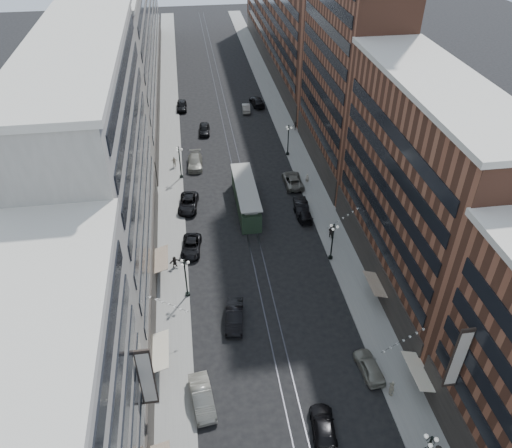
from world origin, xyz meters
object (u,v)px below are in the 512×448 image
car_4 (369,366)px  car_14 (246,108)px  pedestrian_2 (159,267)px  pedestrian_5 (175,262)px  pedestrian_8 (307,179)px  car_2 (191,246)px  car_7 (188,203)px  pedestrian_6 (174,162)px  lamppost_se_far (332,240)px  lamppost_se_mid (288,139)px  car_11 (293,180)px  pedestrian_9 (295,126)px  lamppost_sw_far (186,276)px  car_6 (323,427)px  car_8 (195,162)px  pedestrian_4 (392,388)px  lamppost_sw_mid (180,161)px  car_5 (234,316)px  pedestrian_7 (331,231)px  car_13 (204,129)px  car_12 (257,102)px  car_9 (182,106)px  car_10 (301,206)px  car_extra_0 (303,213)px  car_1 (202,397)px  streetcar (246,198)px

car_4 → car_14: bearing=-91.0°
pedestrian_2 → pedestrian_5: (1.93, 0.74, 0.02)m
car_14 → pedestrian_8: bearing=105.9°
car_2 → car_7: car_7 is taller
car_14 → pedestrian_6: pedestrian_6 is taller
lamppost_se_far → lamppost_se_mid: size_ratio=1.00×
car_4 → pedestrian_8: 35.82m
lamppost_se_far → car_14: bearing=95.7°
lamppost_se_mid → car_11: lamppost_se_mid is taller
car_2 → car_11: (16.50, 14.14, 0.09)m
car_7 → pedestrian_5: pedestrian_5 is taller
lamppost_se_far → pedestrian_9: size_ratio=3.42×
lamppost_sw_far → pedestrian_2: 6.04m
car_6 → car_8: bearing=-73.3°
car_6 → pedestrian_4: 7.84m
lamppost_sw_mid → car_11: bearing=-14.7°
car_5 → pedestrian_7: bearing=49.9°
pedestrian_8 → car_6: bearing=78.1°
lamppost_sw_far → pedestrian_6: (-0.98, 30.59, -2.02)m
pedestrian_4 → car_13: pedestrian_4 is taller
car_12 → car_14: (-2.63, -2.64, -0.11)m
car_9 → pedestrian_9: 24.59m
lamppost_sw_mid → car_4: size_ratio=1.18×
lamppost_sw_far → car_12: lamppost_sw_far is taller
lamppost_se_mid → car_10: (-1.38, -16.83, -2.24)m
pedestrian_9 → car_extra_0: pedestrian_9 is taller
car_9 → car_extra_0: bearing=-66.3°
lamppost_sw_far → car_extra_0: bearing=38.5°
car_7 → car_13: car_13 is taller
lamppost_se_far → car_extra_0: lamppost_se_far is taller
pedestrian_4 → pedestrian_6: bearing=26.1°
lamppost_se_mid → car_8: lamppost_se_mid is taller
car_4 → car_7: 35.97m
car_2 → car_1: bearing=-82.4°
streetcar → car_1: (-8.33, -31.88, -0.82)m
pedestrian_2 → pedestrian_7: 23.25m
car_5 → car_8: bearing=102.0°
car_13 → car_14: 12.52m
pedestrian_2 → pedestrian_7: pedestrian_7 is taller
car_11 → car_13: bearing=-57.6°
pedestrian_2 → car_10: bearing=22.9°
lamppost_se_far → car_6: size_ratio=1.07×
car_4 → pedestrian_2: 27.59m
car_10 → car_7: bearing=-6.3°
car_6 → car_7: car_7 is taller
car_4 → car_7: bearing=-66.6°
lamppost_se_mid → car_13: (-13.70, 10.64, -2.28)m
car_5 → car_12: 59.92m
car_8 → car_13: size_ratio=1.22×
lamppost_se_mid → car_4: size_ratio=1.18×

